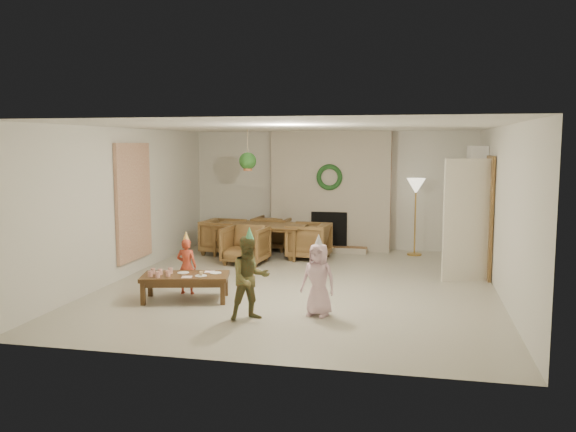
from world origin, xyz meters
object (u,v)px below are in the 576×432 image
(child_red, at_px, (187,266))
(dining_chair_right, at_px, (309,241))
(dining_chair_left, at_px, (223,237))
(child_pink, at_px, (318,279))
(dining_chair_far, at_px, (273,233))
(coffee_table_top, at_px, (185,276))
(dining_table, at_px, (260,240))
(child_plaid, at_px, (250,278))
(dining_chair_near, at_px, (246,245))

(child_red, bearing_deg, dining_chair_right, -114.01)
(dining_chair_left, relative_size, child_pink, 0.82)
(dining_chair_far, distance_m, coffee_table_top, 4.34)
(dining_table, xyz_separation_m, child_red, (-0.30, -3.17, 0.10))
(child_pink, bearing_deg, dining_chair_far, 124.88)
(dining_table, relative_size, dining_chair_right, 2.34)
(dining_chair_far, bearing_deg, child_plaid, 105.57)
(dining_chair_right, xyz_separation_m, coffee_table_top, (-1.18, -3.44, -0.01))
(dining_chair_right, distance_m, child_red, 3.34)
(dining_chair_far, bearing_deg, dining_table, 90.00)
(child_red, height_order, child_pink, child_pink)
(dining_chair_near, distance_m, coffee_table_top, 2.74)
(dining_chair_left, distance_m, child_plaid, 4.68)
(dining_chair_near, relative_size, child_red, 0.93)
(dining_chair_left, bearing_deg, dining_table, -90.00)
(dining_chair_far, distance_m, dining_chair_right, 1.29)
(dining_chair_right, height_order, child_pink, child_pink)
(dining_chair_far, distance_m, child_red, 3.99)
(dining_chair_right, bearing_deg, child_red, -17.61)
(dining_table, distance_m, dining_chair_far, 0.80)
(dining_chair_far, height_order, coffee_table_top, dining_chair_far)
(dining_chair_near, bearing_deg, coffee_table_top, -86.77)
(coffee_table_top, distance_m, child_red, 0.40)
(dining_chair_right, bearing_deg, child_plaid, 5.13)
(dining_table, height_order, child_plaid, child_plaid)
(child_red, relative_size, child_plaid, 0.78)
(dining_table, xyz_separation_m, dining_chair_left, (-0.80, 0.08, 0.03))
(dining_table, bearing_deg, child_pink, -59.68)
(dining_chair_far, bearing_deg, dining_chair_near, 90.00)
(child_pink, bearing_deg, dining_chair_right, 116.61)
(child_pink, bearing_deg, dining_chair_left, 137.95)
(dining_chair_left, bearing_deg, child_red, -165.90)
(dining_chair_right, distance_m, child_pink, 3.88)
(child_plaid, bearing_deg, dining_table, 70.84)
(dining_chair_left, bearing_deg, dining_chair_near, -135.00)
(dining_chair_far, xyz_separation_m, child_plaid, (0.91, -5.05, 0.18))
(child_plaid, bearing_deg, dining_chair_near, 74.88)
(dining_chair_right, bearing_deg, dining_chair_far, -128.66)
(dining_chair_near, xyz_separation_m, dining_chair_far, (0.15, 1.60, 0.00))
(child_red, bearing_deg, dining_chair_near, -96.51)
(coffee_table_top, height_order, child_pink, child_pink)
(dining_chair_far, relative_size, child_red, 0.93)
(coffee_table_top, height_order, child_red, child_red)
(dining_chair_near, height_order, child_red, child_red)
(dining_chair_near, height_order, child_plaid, child_plaid)
(dining_table, distance_m, coffee_table_top, 3.54)
(dining_table, bearing_deg, dining_chair_right, 0.00)
(dining_chair_far, relative_size, coffee_table_top, 0.64)
(child_pink, bearing_deg, child_red, 175.76)
(dining_chair_right, relative_size, child_plaid, 0.73)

